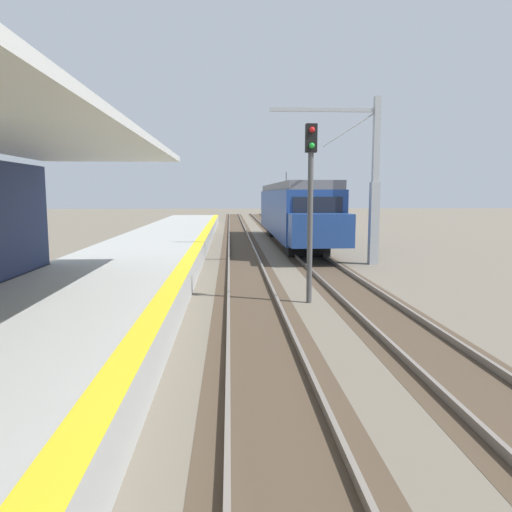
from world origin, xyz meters
name	(u,v)px	position (x,y,z in m)	size (l,w,h in m)	color
station_platform	(103,289)	(-2.50, 16.00, 0.45)	(5.00, 80.00, 0.91)	#A8A8A3
track_pair_nearest_platform	(248,278)	(1.90, 20.00, 0.05)	(2.34, 120.00, 0.16)	#4C3D2D
track_pair_middle	(336,277)	(5.30, 20.00, 0.05)	(2.34, 120.00, 0.16)	#4C3D2D
approaching_train	(293,210)	(5.30, 32.84, 2.18)	(2.93, 19.60, 4.76)	navy
rail_signal_post	(310,195)	(3.57, 15.87, 3.19)	(0.32, 0.34, 5.20)	#4C4C4C
catenary_pylon_far_side	(368,185)	(7.51, 23.68, 3.60)	(5.00, 0.40, 7.50)	#9EA3A8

